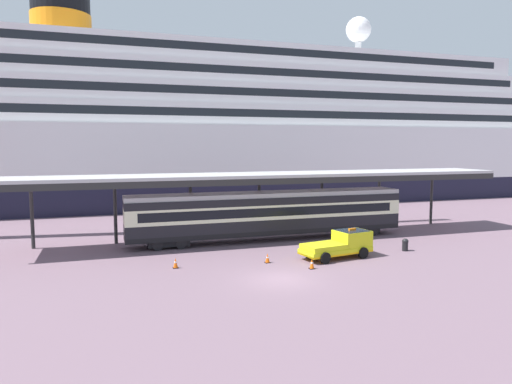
{
  "coord_description": "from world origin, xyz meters",
  "views": [
    {
      "loc": [
        -9.77,
        -25.33,
        8.05
      ],
      "look_at": [
        0.96,
        7.75,
        4.5
      ],
      "focal_mm": 32.46,
      "sensor_mm": 36.0,
      "label": 1
    }
  ],
  "objects": [
    {
      "name": "ground_plane",
      "position": [
        0.0,
        0.0,
        0.0
      ],
      "size": [
        400.0,
        400.0,
        0.0
      ],
      "primitive_type": "plane",
      "color": "#6D5562"
    },
    {
      "name": "platform_canopy",
      "position": [
        3.19,
        11.5,
        5.37
      ],
      "size": [
        43.29,
        5.11,
        5.65
      ],
      "color": "#B6B6B6",
      "rests_on": "ground"
    },
    {
      "name": "traffic_cone_near",
      "position": [
        -5.64,
        4.51,
        0.34
      ],
      "size": [
        0.36,
        0.36,
        0.7
      ],
      "color": "black",
      "rests_on": "ground"
    },
    {
      "name": "cruise_ship",
      "position": [
        -16.02,
        43.03,
        9.97
      ],
      "size": [
        164.08,
        26.04,
        30.74
      ],
      "color": "black",
      "rests_on": "ground"
    },
    {
      "name": "service_truck",
      "position": [
        6.16,
        3.82,
        0.99
      ],
      "size": [
        5.47,
        2.93,
        2.02
      ],
      "color": "yellow",
      "rests_on": "ground"
    },
    {
      "name": "traffic_cone_mid",
      "position": [
        0.55,
        3.96,
        0.32
      ],
      "size": [
        0.36,
        0.36,
        0.65
      ],
      "color": "black",
      "rests_on": "ground"
    },
    {
      "name": "train_carriage",
      "position": [
        3.19,
        11.06,
        2.31
      ],
      "size": [
        23.63,
        2.81,
        4.11
      ],
      "color": "black",
      "rests_on": "ground"
    },
    {
      "name": "traffic_cone_far",
      "position": [
        2.79,
        1.6,
        0.34
      ],
      "size": [
        0.36,
        0.36,
        0.69
      ],
      "color": "black",
      "rests_on": "ground"
    },
    {
      "name": "quay_bollard",
      "position": [
        11.73,
        4.1,
        0.52
      ],
      "size": [
        0.48,
        0.48,
        0.96
      ],
      "color": "black",
      "rests_on": "ground"
    }
  ]
}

